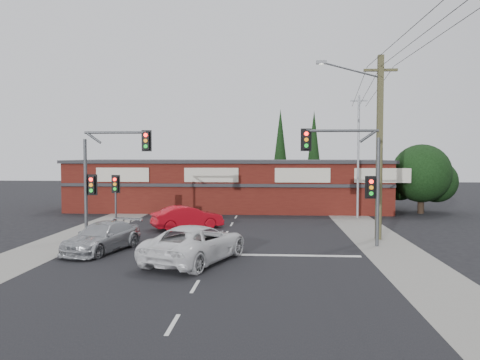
# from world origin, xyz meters

# --- Properties ---
(ground) EXTENTS (120.00, 120.00, 0.00)m
(ground) POSITION_xyz_m (0.00, 0.00, 0.00)
(ground) COLOR black
(ground) RESTS_ON ground
(road_strip) EXTENTS (14.00, 70.00, 0.01)m
(road_strip) POSITION_xyz_m (0.00, 5.00, 0.01)
(road_strip) COLOR black
(road_strip) RESTS_ON ground
(verge_left) EXTENTS (3.00, 70.00, 0.02)m
(verge_left) POSITION_xyz_m (-8.50, 5.00, 0.01)
(verge_left) COLOR gray
(verge_left) RESTS_ON ground
(verge_right) EXTENTS (3.00, 70.00, 0.02)m
(verge_right) POSITION_xyz_m (8.50, 5.00, 0.01)
(verge_right) COLOR gray
(verge_right) RESTS_ON ground
(stop_line) EXTENTS (6.50, 0.35, 0.01)m
(stop_line) POSITION_xyz_m (3.50, -1.50, 0.01)
(stop_line) COLOR silver
(stop_line) RESTS_ON ground
(white_suv) EXTENTS (4.51, 6.33, 1.60)m
(white_suv) POSITION_xyz_m (-0.59, -2.97, 0.80)
(white_suv) COLOR white
(white_suv) RESTS_ON ground
(silver_suv) EXTENTS (3.13, 5.12, 1.39)m
(silver_suv) POSITION_xyz_m (-5.44, -1.17, 0.69)
(silver_suv) COLOR #ABAEB0
(silver_suv) RESTS_ON ground
(red_sedan) EXTENTS (4.58, 3.51, 1.45)m
(red_sedan) POSITION_xyz_m (-2.61, 5.97, 0.72)
(red_sedan) COLOR #B10A16
(red_sedan) RESTS_ON ground
(lane_dashes) EXTENTS (0.12, 35.07, 0.01)m
(lane_dashes) POSITION_xyz_m (0.00, -1.27, 0.01)
(lane_dashes) COLOR silver
(lane_dashes) RESTS_ON ground
(shop_building) EXTENTS (27.30, 8.40, 4.22)m
(shop_building) POSITION_xyz_m (-0.99, 16.99, 2.13)
(shop_building) COLOR #47130E
(shop_building) RESTS_ON ground
(tree_cluster) EXTENTS (5.90, 5.10, 5.50)m
(tree_cluster) POSITION_xyz_m (14.69, 15.44, 2.90)
(tree_cluster) COLOR #2D2116
(tree_cluster) RESTS_ON ground
(conifer_near) EXTENTS (1.80, 1.80, 9.25)m
(conifer_near) POSITION_xyz_m (3.50, 24.00, 5.48)
(conifer_near) COLOR #2D2116
(conifer_near) RESTS_ON ground
(conifer_far) EXTENTS (1.80, 1.80, 9.25)m
(conifer_far) POSITION_xyz_m (7.00, 26.00, 5.48)
(conifer_far) COLOR #2D2116
(conifer_far) RESTS_ON ground
(traffic_mast_left) EXTENTS (3.77, 0.27, 5.97)m
(traffic_mast_left) POSITION_xyz_m (-6.43, 2.00, 3.93)
(traffic_mast_left) COLOR #47494C
(traffic_mast_left) RESTS_ON ground
(traffic_mast_right) EXTENTS (3.96, 0.27, 5.97)m
(traffic_mast_right) POSITION_xyz_m (6.86, 1.00, 3.95)
(traffic_mast_right) COLOR #47494C
(traffic_mast_right) RESTS_ON ground
(pedestal_signal) EXTENTS (0.55, 0.27, 3.38)m
(pedestal_signal) POSITION_xyz_m (-7.20, 6.01, 2.41)
(pedestal_signal) COLOR #47494C
(pedestal_signal) RESTS_ON ground
(utility_pole) EXTENTS (4.38, 0.59, 10.00)m
(utility_pole) POSITION_xyz_m (8.36, 2.99, 5.40)
(utility_pole) COLOR brown
(utility_pole) RESTS_ON ground
(steel_pole) EXTENTS (1.20, 0.16, 9.00)m
(steel_pole) POSITION_xyz_m (9.00, 12.00, 4.70)
(steel_pole) COLOR gray
(steel_pole) RESTS_ON ground
(power_lines) EXTENTS (2.01, 29.00, 1.22)m
(power_lines) POSITION_xyz_m (8.47, -2.47, 9.04)
(power_lines) COLOR black
(power_lines) RESTS_ON ground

